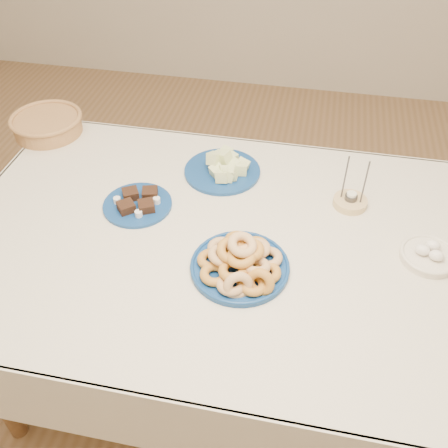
# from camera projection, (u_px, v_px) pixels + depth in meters

# --- Properties ---
(ground) EXTENTS (5.00, 5.00, 0.00)m
(ground) POSITION_uv_depth(u_px,v_px,m) (226.00, 370.00, 2.03)
(ground) COLOR brown
(ground) RESTS_ON ground
(dining_table) EXTENTS (1.71, 1.11, 0.75)m
(dining_table) POSITION_uv_depth(u_px,v_px,m) (227.00, 261.00, 1.60)
(dining_table) COLOR brown
(dining_table) RESTS_ON ground
(donut_platter) EXTENTS (0.35, 0.35, 0.13)m
(donut_platter) POSITION_uv_depth(u_px,v_px,m) (241.00, 262.00, 1.40)
(donut_platter) COLOR navy
(donut_platter) RESTS_ON dining_table
(melon_plate) EXTENTS (0.31, 0.31, 0.09)m
(melon_plate) POSITION_uv_depth(u_px,v_px,m) (224.00, 169.00, 1.75)
(melon_plate) COLOR navy
(melon_plate) RESTS_ON dining_table
(brownie_plate) EXTENTS (0.30, 0.30, 0.04)m
(brownie_plate) POSITION_uv_depth(u_px,v_px,m) (138.00, 203.00, 1.63)
(brownie_plate) COLOR navy
(brownie_plate) RESTS_ON dining_table
(wicker_basket) EXTENTS (0.28, 0.28, 0.07)m
(wicker_basket) POSITION_uv_depth(u_px,v_px,m) (47.00, 124.00, 1.94)
(wicker_basket) COLOR olive
(wicker_basket) RESTS_ON dining_table
(candle_holder) EXTENTS (0.13, 0.13, 0.18)m
(candle_holder) POSITION_uv_depth(u_px,v_px,m) (350.00, 201.00, 1.63)
(candle_holder) COLOR tan
(candle_holder) RESTS_ON dining_table
(egg_bowl) EXTENTS (0.19, 0.19, 0.05)m
(egg_bowl) POSITION_uv_depth(u_px,v_px,m) (429.00, 255.00, 1.45)
(egg_bowl) COLOR beige
(egg_bowl) RESTS_ON dining_table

